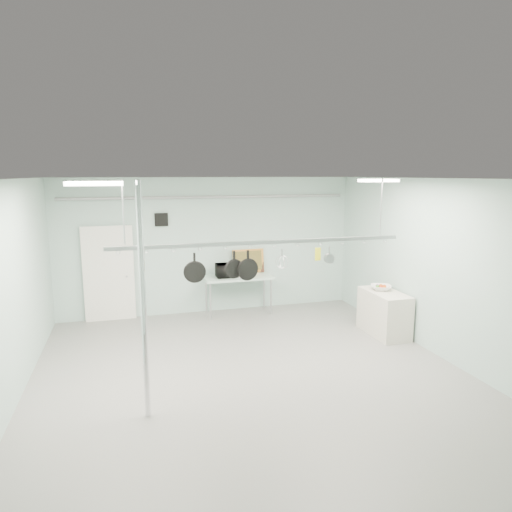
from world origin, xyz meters
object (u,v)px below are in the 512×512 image
object	(u,v)px
side_cabinet	(384,313)
microwave	(228,270)
prep_table	(238,279)
skillet_mid	(234,265)
fruit_bowl	(381,288)
skillet_right	(248,266)
coffee_canister	(239,273)
skillet_left	(195,268)
pot_rack	(262,241)
chrome_pole	(143,303)

from	to	relation	value
side_cabinet	microwave	bearing A→B (deg)	141.61
prep_table	skillet_mid	bearing A→B (deg)	-104.66
fruit_bowl	skillet_right	xyz separation A→B (m)	(-3.19, -1.26, 0.89)
microwave	skillet_mid	bearing A→B (deg)	80.12
coffee_canister	skillet_mid	xyz separation A→B (m)	(-0.84, -3.19, 0.85)
prep_table	skillet_left	size ratio (longest dim) A/B	3.37
side_cabinet	fruit_bowl	size ratio (longest dim) A/B	2.89
pot_rack	skillet_left	distance (m)	1.15
prep_table	microwave	bearing A→B (deg)	178.00
coffee_canister	skillet_left	size ratio (longest dim) A/B	0.45
fruit_bowl	skillet_right	bearing A→B (deg)	-158.39
pot_rack	microwave	distance (m)	3.51
chrome_pole	fruit_bowl	bearing A→B (deg)	24.03
coffee_canister	skillet_mid	bearing A→B (deg)	-104.83
skillet_left	coffee_canister	bearing A→B (deg)	70.65
pot_rack	skillet_left	bearing A→B (deg)	180.00
side_cabinet	pot_rack	size ratio (longest dim) A/B	0.25
pot_rack	side_cabinet	bearing A→B (deg)	20.45
prep_table	coffee_canister	xyz separation A→B (m)	(-0.02, -0.11, 0.18)
chrome_pole	coffee_canister	xyz separation A→B (m)	(2.28, 4.09, -0.59)
skillet_mid	chrome_pole	bearing A→B (deg)	-159.59
pot_rack	microwave	world-z (taller)	pot_rack
skillet_left	skillet_right	world-z (taller)	same
microwave	skillet_left	bearing A→B (deg)	70.14
prep_table	coffee_canister	distance (m)	0.21
chrome_pole	skillet_right	xyz separation A→B (m)	(1.66, 0.90, 0.24)
microwave	skillet_right	world-z (taller)	skillet_right
side_cabinet	skillet_mid	bearing A→B (deg)	-162.14
prep_table	skillet_mid	size ratio (longest dim) A/B	3.66
side_cabinet	prep_table	bearing A→B (deg)	139.21
skillet_mid	skillet_right	size ratio (longest dim) A/B	0.89
coffee_canister	skillet_mid	distance (m)	3.41
microwave	skillet_right	bearing A→B (deg)	83.92
side_cabinet	coffee_canister	distance (m)	3.36
microwave	coffee_canister	size ratio (longest dim) A/B	2.62
coffee_canister	skillet_left	xyz separation A→B (m)	(-1.47, -3.19, 0.83)
coffee_canister	skillet_left	world-z (taller)	skillet_left
pot_rack	fruit_bowl	size ratio (longest dim) A/B	11.58
prep_table	microwave	size ratio (longest dim) A/B	2.83
fruit_bowl	microwave	bearing A→B (deg)	143.71
pot_rack	fruit_bowl	xyz separation A→B (m)	(2.95, 1.26, -1.28)
skillet_right	side_cabinet	bearing A→B (deg)	7.16
microwave	skillet_mid	distance (m)	3.46
skillet_right	coffee_canister	bearing A→B (deg)	67.14
skillet_mid	skillet_right	bearing A→B (deg)	-11.65
chrome_pole	prep_table	xyz separation A→B (m)	(2.30, 4.20, -0.77)
side_cabinet	fruit_bowl	xyz separation A→B (m)	(-0.00, 0.16, 0.50)
fruit_bowl	skillet_left	xyz separation A→B (m)	(-4.04, -1.26, 0.90)
side_cabinet	skillet_mid	size ratio (longest dim) A/B	2.74
chrome_pole	side_cabinet	size ratio (longest dim) A/B	2.67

